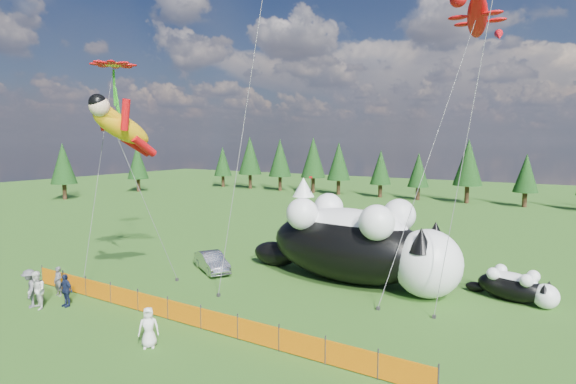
% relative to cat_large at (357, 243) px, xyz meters
% --- Properties ---
extents(ground, '(160.00, 160.00, 0.00)m').
position_rel_cat_large_xyz_m(ground, '(-4.23, -6.58, -2.31)').
color(ground, '#113D0B').
rests_on(ground, ground).
extents(safety_fence, '(22.06, 0.06, 1.10)m').
position_rel_cat_large_xyz_m(safety_fence, '(-4.23, -9.58, -1.80)').
color(safety_fence, '#262626').
rests_on(safety_fence, ground).
extents(tree_line, '(90.00, 4.00, 8.00)m').
position_rel_cat_large_xyz_m(tree_line, '(-4.23, 38.42, 1.69)').
color(tree_line, black).
rests_on(tree_line, ground).
extents(festival_tents, '(50.00, 3.20, 2.80)m').
position_rel_cat_large_xyz_m(festival_tents, '(6.77, 33.42, -0.91)').
color(festival_tents, white).
rests_on(festival_tents, ground).
extents(cat_large, '(13.44, 5.61, 4.85)m').
position_rel_cat_large_xyz_m(cat_large, '(0.00, 0.00, 0.00)').
color(cat_large, black).
rests_on(cat_large, ground).
extents(cat_small, '(4.50, 2.43, 1.65)m').
position_rel_cat_large_xyz_m(cat_small, '(8.13, 1.30, -1.52)').
color(cat_small, black).
rests_on(cat_small, ground).
extents(car, '(3.79, 2.97, 1.20)m').
position_rel_cat_large_xyz_m(car, '(-8.58, -2.65, -1.70)').
color(car, '#A9A9AD').
rests_on(car, ground).
extents(spectator_a, '(0.58, 0.40, 1.56)m').
position_rel_cat_large_xyz_m(spectator_a, '(-12.55, -10.27, -1.52)').
color(spectator_a, '#535257').
rests_on(spectator_a, ground).
extents(spectator_b, '(1.01, 0.75, 1.87)m').
position_rel_cat_large_xyz_m(spectator_b, '(-11.60, -11.95, -1.37)').
color(spectator_b, silver).
rests_on(spectator_b, ground).
extents(spectator_c, '(0.97, 0.52, 1.63)m').
position_rel_cat_large_xyz_m(spectator_c, '(-10.77, -10.99, -1.49)').
color(spectator_c, '#161E3C').
rests_on(spectator_c, ground).
extents(spectator_d, '(1.38, 1.17, 1.90)m').
position_rel_cat_large_xyz_m(spectator_d, '(-12.15, -11.97, -1.35)').
color(spectator_d, '#535257').
rests_on(spectator_d, ground).
extents(spectator_e, '(0.94, 0.91, 1.63)m').
position_rel_cat_large_xyz_m(spectator_e, '(-3.82, -11.95, -1.49)').
color(spectator_e, silver).
rests_on(spectator_e, ground).
extents(superhero_kite, '(3.95, 4.62, 10.82)m').
position_rel_cat_large_xyz_m(superhero_kite, '(-10.32, -7.62, 6.52)').
color(superhero_kite, '#DFA00B').
rests_on(superhero_kite, ground).
extents(gecko_kite, '(4.40, 14.10, 18.95)m').
position_rel_cat_large_xyz_m(gecko_kite, '(4.78, 7.07, 13.44)').
color(gecko_kite, red).
rests_on(gecko_kite, ground).
extents(flower_kite, '(3.01, 4.88, 12.83)m').
position_rel_cat_large_xyz_m(flower_kite, '(-12.80, -6.07, 10.05)').
color(flower_kite, red).
rests_on(flower_kite, ground).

